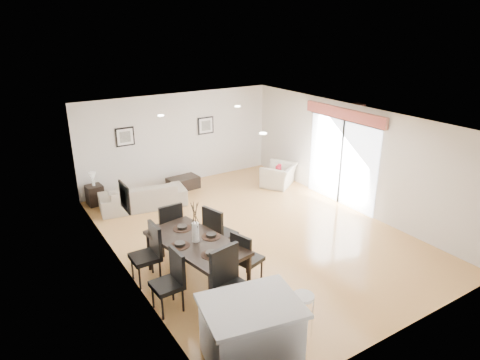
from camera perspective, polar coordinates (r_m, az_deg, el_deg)
ground at (r=10.02m, az=1.84°, el=-7.11°), size 8.00×8.00×0.00m
wall_back at (r=12.81m, az=-8.19°, el=5.43°), size 6.00×0.04×2.70m
wall_front at (r=6.85m, az=21.31°, el=-9.78°), size 6.00×0.04×2.70m
wall_left at (r=8.28m, az=-15.57°, el=-3.73°), size 0.04×8.00×2.70m
wall_right at (r=11.34m, az=14.61°, el=2.97°), size 0.04×8.00×2.70m
ceiling at (r=9.08m, az=2.03°, el=8.15°), size 6.00×8.00×0.02m
sofa at (r=11.51m, az=-12.82°, el=-2.05°), size 2.31×1.20×0.64m
armchair at (r=12.74m, az=5.19°, el=0.63°), size 1.31×1.27×0.65m
courtyard_plant_a at (r=13.16m, az=24.71°, el=-0.72°), size 0.63×0.58×0.59m
courtyard_plant_b at (r=13.96m, az=19.57°, el=1.50°), size 0.50×0.50×0.74m
dining_table at (r=8.00m, az=-5.87°, el=-8.65°), size 1.38×2.19×0.85m
dining_chair_wnear at (r=7.44m, az=-9.11°, el=-12.72°), size 0.50×0.50×1.07m
dining_chair_wfar at (r=8.24m, az=-11.96°, el=-9.13°), size 0.51×0.51×1.13m
dining_chair_enear at (r=7.99m, az=0.66°, el=-10.04°), size 0.58×0.58×1.04m
dining_chair_efar at (r=8.71m, az=-3.04°, el=-6.76°), size 0.66×0.66×1.17m
dining_chair_head at (r=7.08m, az=-1.33°, el=-13.29°), size 0.66×0.66×1.27m
dining_chair_foot at (r=9.08m, az=-9.43°, el=-5.98°), size 0.52×0.52×1.14m
vase at (r=7.81m, az=-5.98°, el=-6.06°), size 1.00×1.53×0.78m
coffee_table at (r=12.61m, az=-7.58°, el=-0.40°), size 0.92×0.60×0.35m
side_table at (r=12.05m, az=-18.78°, el=-1.90°), size 0.43×0.43×0.54m
table_lamp at (r=11.88m, az=-19.05°, el=0.36°), size 0.19×0.19×0.36m
cushion at (r=12.55m, az=5.14°, el=1.29°), size 0.31×0.26×0.31m
kitchen_island at (r=6.46m, az=1.48°, el=-19.54°), size 1.55×1.30×0.96m
bar_stool at (r=6.84m, az=8.39°, el=-15.67°), size 0.34×0.34×0.74m
framed_print_back_left at (r=12.17m, az=-15.09°, el=5.59°), size 0.52×0.04×0.52m
framed_print_back_right at (r=13.09m, az=-4.59°, el=7.26°), size 0.52×0.04×0.52m
framed_print_left_wall at (r=7.99m, az=-15.14°, el=-2.23°), size 0.04×0.52×0.52m
sliding_door at (r=11.42m, az=13.51°, el=4.84°), size 0.12×2.70×2.57m
courtyard at (r=14.34m, az=20.75°, el=4.16°), size 6.00×6.00×2.00m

